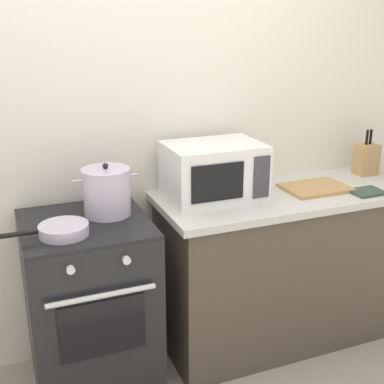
# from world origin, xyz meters

# --- Properties ---
(back_wall) EXTENTS (4.40, 0.10, 2.50)m
(back_wall) POSITION_xyz_m (0.30, 0.97, 1.25)
(back_wall) COLOR silver
(back_wall) RESTS_ON ground_plane
(lower_cabinet_right) EXTENTS (1.64, 0.56, 0.88)m
(lower_cabinet_right) POSITION_xyz_m (0.90, 0.62, 0.44)
(lower_cabinet_right) COLOR #4C4238
(lower_cabinet_right) RESTS_ON ground_plane
(countertop_right) EXTENTS (1.70, 0.60, 0.04)m
(countertop_right) POSITION_xyz_m (0.90, 0.62, 0.90)
(countertop_right) COLOR beige
(countertop_right) RESTS_ON lower_cabinet_right
(stove) EXTENTS (0.60, 0.64, 0.92)m
(stove) POSITION_xyz_m (-0.35, 0.60, 0.46)
(stove) COLOR black
(stove) RESTS_ON ground_plane
(stock_pot) EXTENTS (0.32, 0.24, 0.26)m
(stock_pot) POSITION_xyz_m (-0.22, 0.66, 1.04)
(stock_pot) COLOR silver
(stock_pot) RESTS_ON stove
(frying_pan) EXTENTS (0.42, 0.22, 0.05)m
(frying_pan) POSITION_xyz_m (-0.47, 0.48, 0.95)
(frying_pan) COLOR silver
(frying_pan) RESTS_ON stove
(microwave) EXTENTS (0.50, 0.37, 0.30)m
(microwave) POSITION_xyz_m (0.36, 0.68, 1.07)
(microwave) COLOR white
(microwave) RESTS_ON countertop_right
(cutting_board) EXTENTS (0.36, 0.26, 0.02)m
(cutting_board) POSITION_xyz_m (0.95, 0.60, 0.93)
(cutting_board) COLOR tan
(cutting_board) RESTS_ON countertop_right
(knife_block) EXTENTS (0.13, 0.10, 0.28)m
(knife_block) POSITION_xyz_m (1.41, 0.74, 1.02)
(knife_block) COLOR tan
(knife_block) RESTS_ON countertop_right
(oven_mitt) EXTENTS (0.18, 0.14, 0.02)m
(oven_mitt) POSITION_xyz_m (1.18, 0.44, 0.93)
(oven_mitt) COLOR #384C42
(oven_mitt) RESTS_ON countertop_right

